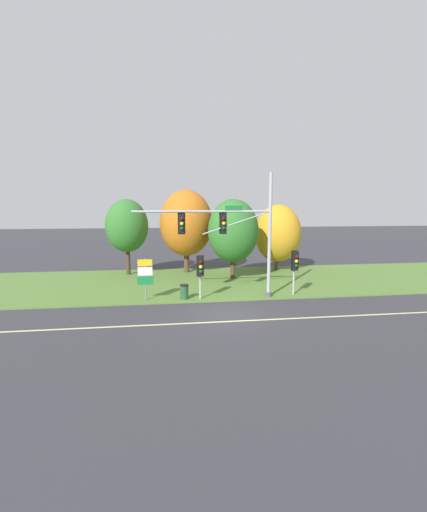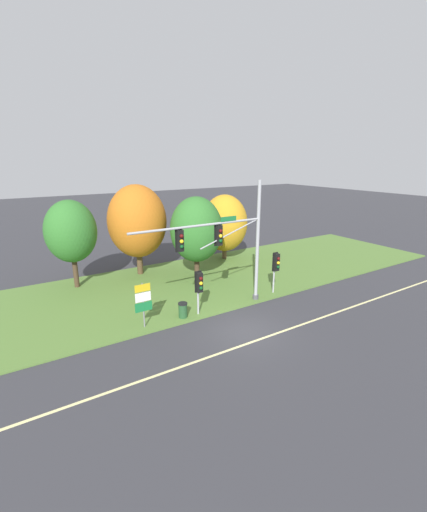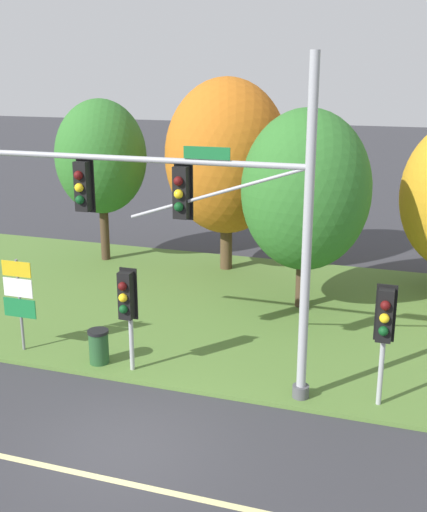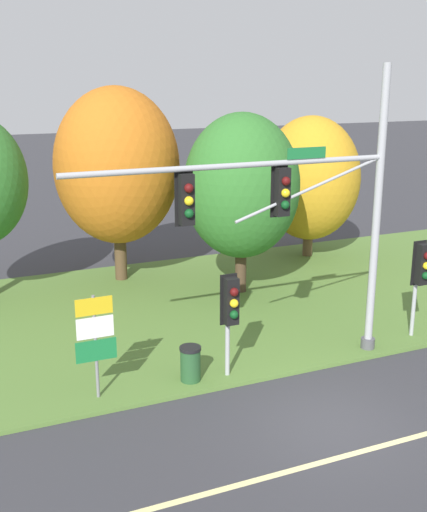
% 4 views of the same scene
% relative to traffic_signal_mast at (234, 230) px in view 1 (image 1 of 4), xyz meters
% --- Properties ---
extents(ground_plane, '(160.00, 160.00, 0.00)m').
position_rel_traffic_signal_mast_xyz_m(ground_plane, '(-0.86, -3.01, -4.47)').
color(ground_plane, '#333338').
extents(lane_stripe, '(36.00, 0.16, 0.01)m').
position_rel_traffic_signal_mast_xyz_m(lane_stripe, '(-0.86, -4.21, -4.47)').
color(lane_stripe, beige).
rests_on(lane_stripe, ground).
extents(grass_verge, '(48.00, 11.50, 0.10)m').
position_rel_traffic_signal_mast_xyz_m(grass_verge, '(-0.86, 5.24, -4.42)').
color(grass_verge, '#517533').
rests_on(grass_verge, ground).
extents(traffic_signal_mast, '(8.75, 0.49, 7.92)m').
position_rel_traffic_signal_mast_xyz_m(traffic_signal_mast, '(0.00, 0.00, 0.00)').
color(traffic_signal_mast, '#9EA0A5').
rests_on(traffic_signal_mast, grass_verge).
extents(pedestrian_signal_near_kerb, '(0.46, 0.55, 2.97)m').
position_rel_traffic_signal_mast_xyz_m(pedestrian_signal_near_kerb, '(4.11, 0.08, -2.24)').
color(pedestrian_signal_near_kerb, '#9EA0A5').
rests_on(pedestrian_signal_near_kerb, grass_verge).
extents(pedestrian_signal_further_along, '(0.46, 0.55, 2.79)m').
position_rel_traffic_signal_mast_xyz_m(pedestrian_signal_further_along, '(-2.13, -0.11, -2.39)').
color(pedestrian_signal_further_along, '#9EA0A5').
rests_on(pedestrian_signal_further_along, grass_verge).
extents(route_sign_post, '(1.00, 0.08, 2.63)m').
position_rel_traffic_signal_mast_xyz_m(route_sign_post, '(-5.54, 0.20, -2.74)').
color(route_sign_post, slate).
rests_on(route_sign_post, grass_verge).
extents(tree_nearest_road, '(3.58, 3.58, 6.44)m').
position_rel_traffic_signal_mast_xyz_m(tree_nearest_road, '(-7.49, 8.84, -0.19)').
color(tree_nearest_road, '#423021').
rests_on(tree_nearest_road, grass_verge).
extents(tree_left_of_mast, '(4.63, 4.63, 7.27)m').
position_rel_traffic_signal_mast_xyz_m(tree_left_of_mast, '(-2.43, 9.22, -0.01)').
color(tree_left_of_mast, '#4C3823').
rests_on(tree_left_of_mast, grass_verge).
extents(tree_behind_signpost, '(4.08, 4.08, 6.42)m').
position_rel_traffic_signal_mast_xyz_m(tree_behind_signpost, '(1.16, 6.05, -0.51)').
color(tree_behind_signpost, '#423021').
rests_on(tree_behind_signpost, grass_verge).
extents(tree_mid_verge, '(4.21, 4.21, 6.01)m').
position_rel_traffic_signal_mast_xyz_m(tree_mid_verge, '(5.97, 9.25, -1.00)').
color(tree_mid_verge, brown).
rests_on(tree_mid_verge, grass_verge).
extents(trash_bin, '(0.56, 0.56, 0.93)m').
position_rel_traffic_signal_mast_xyz_m(trash_bin, '(-3.13, 0.15, -3.90)').
color(trash_bin, '#234C28').
rests_on(trash_bin, grass_verge).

